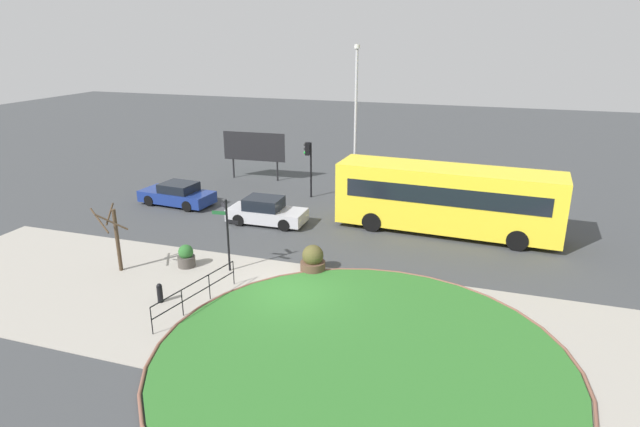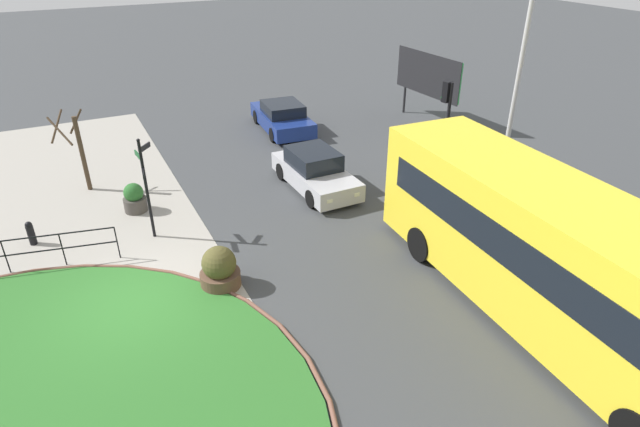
% 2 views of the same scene
% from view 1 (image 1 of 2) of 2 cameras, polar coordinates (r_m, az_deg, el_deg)
% --- Properties ---
extents(ground, '(120.00, 120.00, 0.00)m').
position_cam_1_polar(ground, '(20.97, -3.21, -8.54)').
color(ground, '#3D3F42').
extents(sidewalk_paving, '(32.00, 8.70, 0.02)m').
position_cam_1_polar(sidewalk_paving, '(19.63, -4.98, -10.60)').
color(sidewalk_paving, '#9E998E').
rests_on(sidewalk_paving, ground).
extents(grass_island, '(12.95, 12.95, 0.10)m').
position_cam_1_polar(grass_island, '(17.11, 4.46, -15.28)').
color(grass_island, '#2D6B28').
rests_on(grass_island, ground).
extents(grass_kerb_ring, '(13.26, 13.26, 0.11)m').
position_cam_1_polar(grass_kerb_ring, '(17.11, 4.46, -15.27)').
color(grass_kerb_ring, brown).
rests_on(grass_kerb_ring, ground).
extents(signpost_directional, '(1.21, 0.47, 3.21)m').
position_cam_1_polar(signpost_directional, '(22.43, -9.94, -1.76)').
color(signpost_directional, black).
rests_on(signpost_directional, ground).
extents(bollard_foreground, '(0.21, 0.21, 0.78)m').
position_cam_1_polar(bollard_foreground, '(20.97, -16.82, -8.16)').
color(bollard_foreground, black).
rests_on(bollard_foreground, ground).
extents(railing_grass_edge, '(0.92, 4.28, 1.04)m').
position_cam_1_polar(railing_grass_edge, '(20.15, -13.18, -8.08)').
color(railing_grass_edge, black).
rests_on(railing_grass_edge, ground).
extents(bus_yellow, '(11.08, 3.16, 3.37)m').
position_cam_1_polar(bus_yellow, '(27.23, 13.48, 1.59)').
color(bus_yellow, yellow).
rests_on(bus_yellow, ground).
extents(car_near_lane, '(4.51, 2.24, 1.33)m').
position_cam_1_polar(car_near_lane, '(32.34, -15.06, 1.98)').
color(car_near_lane, navy).
rests_on(car_near_lane, ground).
extents(car_far_lane, '(4.16, 1.80, 1.42)m').
position_cam_1_polar(car_far_lane, '(28.24, -5.81, 0.18)').
color(car_far_lane, '#B7B7BC').
rests_on(car_far_lane, ground).
extents(traffic_light_near, '(0.49, 0.30, 3.42)m').
position_cam_1_polar(traffic_light_near, '(32.24, -1.24, 6.07)').
color(traffic_light_near, black).
rests_on(traffic_light_near, ground).
extents(lamppost_tall, '(0.32, 0.32, 9.03)m').
position_cam_1_polar(lamppost_tall, '(31.47, 3.84, 9.97)').
color(lamppost_tall, '#B7B7BC').
rests_on(lamppost_tall, ground).
extents(billboard_left, '(4.42, 0.38, 3.27)m').
position_cam_1_polar(billboard_left, '(36.70, -7.07, 7.07)').
color(billboard_left, black).
rests_on(billboard_left, ground).
extents(planter_near_signpost, '(0.75, 0.75, 1.01)m').
position_cam_1_polar(planter_near_signpost, '(23.71, -14.18, -4.53)').
color(planter_near_signpost, '#47423D').
rests_on(planter_near_signpost, ground).
extents(planter_kerbside, '(1.07, 1.07, 1.18)m').
position_cam_1_polar(planter_kerbside, '(22.55, -0.78, -4.98)').
color(planter_kerbside, brown).
rests_on(planter_kerbside, ground).
extents(street_tree_bare, '(1.72, 1.20, 2.94)m').
position_cam_1_polar(street_tree_bare, '(23.71, -21.15, -2.26)').
color(street_tree_bare, '#423323').
rests_on(street_tree_bare, ground).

